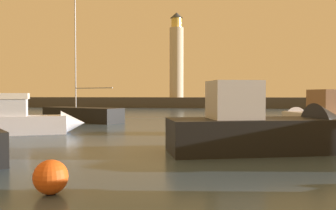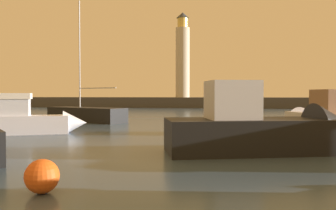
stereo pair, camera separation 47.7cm
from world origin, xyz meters
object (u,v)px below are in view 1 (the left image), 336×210
lighthouse (177,57)px  sailboat_moored (82,114)px  motorboat_1 (29,120)px  motorboat_0 (279,130)px  motorboat_3 (312,118)px  mooring_buoy (51,177)px

lighthouse → sailboat_moored: (-5.02, -36.44, -9.08)m
motorboat_1 → motorboat_0: bearing=-19.1°
motorboat_3 → sailboat_moored: 20.28m
motorboat_1 → lighthouse: bearing=84.4°
motorboat_3 → sailboat_moored: size_ratio=0.67×
motorboat_0 → lighthouse: bearing=101.3°
lighthouse → sailboat_moored: 37.89m
lighthouse → motorboat_0: (10.37, -52.02, -8.81)m
motorboat_3 → mooring_buoy: motorboat_3 is taller
lighthouse → mooring_buoy: (3.25, -59.93, -9.34)m
motorboat_3 → mooring_buoy: 20.21m
sailboat_moored → motorboat_3: bearing=-18.7°
motorboat_3 → sailboat_moored: (-19.21, 6.51, -0.23)m
motorboat_1 → sailboat_moored: (-0.42, 10.40, -0.20)m
motorboat_0 → sailboat_moored: sailboat_moored is taller
motorboat_3 → motorboat_1: bearing=-168.3°
motorboat_0 → motorboat_1: size_ratio=1.38×
motorboat_1 → sailboat_moored: size_ratio=0.61×
motorboat_1 → motorboat_3: motorboat_3 is taller
motorboat_1 → motorboat_3: (18.78, 3.90, 0.03)m
motorboat_3 → motorboat_0: bearing=-112.8°
lighthouse → motorboat_0: 53.77m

